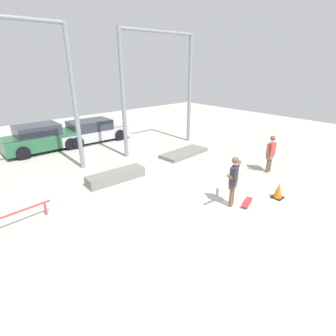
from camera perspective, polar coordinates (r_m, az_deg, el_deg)
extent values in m
plane|color=#B2ADA3|center=(9.11, 4.53, -8.14)|extent=(36.00, 36.00, 0.00)
cylinder|color=brown|center=(9.08, 13.59, -5.86)|extent=(0.12, 0.12, 0.83)
cylinder|color=brown|center=(9.22, 13.87, -5.43)|extent=(0.12, 0.12, 0.83)
cube|color=#4C4238|center=(9.00, 13.92, -3.70)|extent=(0.37, 0.29, 0.18)
cube|color=#26262D|center=(8.85, 14.14, -1.53)|extent=(0.43, 0.32, 0.60)
sphere|color=brown|center=(8.66, 14.46, 1.63)|extent=(0.23, 0.23, 0.23)
cylinder|color=brown|center=(8.38, 13.34, -1.95)|extent=(0.52, 0.26, 0.35)
cylinder|color=brown|center=(9.24, 15.00, 0.19)|extent=(0.52, 0.26, 0.35)
cube|color=red|center=(9.55, 16.85, -7.13)|extent=(0.84, 0.47, 0.01)
cylinder|color=silver|center=(9.83, 16.59, -6.50)|extent=(0.06, 0.05, 0.05)
cylinder|color=silver|center=(9.79, 17.83, -6.76)|extent=(0.06, 0.05, 0.05)
cylinder|color=silver|center=(9.34, 15.77, -7.97)|extent=(0.06, 0.05, 0.05)
cylinder|color=silver|center=(9.31, 17.06, -8.25)|extent=(0.06, 0.05, 0.05)
cube|color=slate|center=(11.01, -11.26, -1.78)|extent=(2.47, 0.75, 0.40)
cube|color=slate|center=(13.99, 3.54, 3.29)|extent=(2.82, 1.29, 0.18)
cylinder|color=red|center=(9.04, -30.15, -8.38)|extent=(2.01, 0.25, 0.06)
cylinder|color=red|center=(9.34, -25.13, -7.99)|extent=(0.07, 0.07, 0.44)
cylinder|color=gray|center=(12.13, -19.65, 13.50)|extent=(0.20, 0.20, 6.06)
cylinder|color=gray|center=(13.22, -9.75, 15.02)|extent=(0.20, 0.20, 6.06)
cylinder|color=gray|center=(16.08, 4.72, 16.44)|extent=(0.20, 0.20, 6.06)
cylinder|color=gray|center=(14.53, -1.99, 27.56)|extent=(4.56, 0.16, 0.16)
cube|color=#28603D|center=(16.04, -25.70, 5.32)|extent=(3.94, 1.72, 0.74)
cube|color=#2D333D|center=(15.85, -26.62, 7.43)|extent=(2.17, 1.57, 0.56)
cylinder|color=black|center=(17.20, -22.57, 6.07)|extent=(0.68, 0.22, 0.68)
cylinder|color=black|center=(15.69, -20.47, 4.97)|extent=(0.68, 0.22, 0.68)
cylinder|color=black|center=(16.61, -30.40, 4.19)|extent=(0.68, 0.22, 0.68)
cylinder|color=black|center=(15.05, -29.00, 2.87)|extent=(0.68, 0.22, 0.68)
cube|color=#B7BABF|center=(16.97, -15.92, 7.16)|extent=(4.42, 1.82, 0.55)
cube|color=#2D333D|center=(16.78, -16.67, 8.92)|extent=(2.45, 1.63, 0.59)
cylinder|color=black|center=(18.29, -13.10, 8.05)|extent=(0.68, 0.24, 0.67)
cylinder|color=black|center=(16.86, -10.48, 7.10)|extent=(0.68, 0.24, 0.67)
cylinder|color=black|center=(17.29, -21.13, 6.35)|extent=(0.68, 0.24, 0.67)
cylinder|color=black|center=(15.77, -19.07, 5.22)|extent=(0.68, 0.24, 0.67)
cylinder|color=brown|center=(12.55, 21.32, 1.00)|extent=(0.13, 0.13, 0.78)
cylinder|color=brown|center=(12.39, 20.94, 0.80)|extent=(0.13, 0.13, 0.78)
cube|color=slate|center=(12.37, 21.33, 2.30)|extent=(0.36, 0.21, 0.17)
cube|color=#DB3838|center=(12.26, 21.55, 3.83)|extent=(0.43, 0.22, 0.56)
sphere|color=brown|center=(12.13, 21.87, 6.02)|extent=(0.22, 0.22, 0.22)
cylinder|color=brown|center=(12.53, 22.15, 3.99)|extent=(0.17, 0.10, 0.53)
cylinder|color=brown|center=(12.01, 20.90, 3.44)|extent=(0.17, 0.10, 0.53)
cube|color=black|center=(10.35, 22.67, -5.91)|extent=(0.38, 0.38, 0.03)
cone|color=orange|center=(10.23, 22.90, -4.50)|extent=(0.30, 0.30, 0.54)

